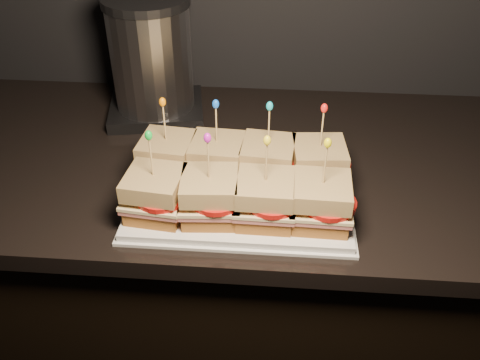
{
  "coord_description": "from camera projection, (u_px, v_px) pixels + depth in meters",
  "views": [
    {
      "loc": [
        -0.82,
        0.79,
        1.47
      ],
      "look_at": [
        -0.88,
        1.54,
        0.93
      ],
      "focal_mm": 40.0,
      "sensor_mm": 36.0,
      "label": 1
    }
  ],
  "objects": [
    {
      "name": "sandwich_2_tomato",
      "position": [
        274.0,
        163.0,
        0.96
      ],
      "size": [
        0.09,
        0.09,
        0.01
      ],
      "primitive_type": "cylinder",
      "color": "red",
      "rests_on": "sandwich_2_cheese"
    },
    {
      "name": "sandwich_3_bread_bot",
      "position": [
        317.0,
        177.0,
        0.98
      ],
      "size": [
        0.1,
        0.1,
        0.03
      ],
      "primitive_type": "cube",
      "rotation": [
        0.0,
        0.0,
        0.08
      ],
      "color": "brown",
      "rests_on": "platter"
    },
    {
      "name": "cabinet",
      "position": [
        343.0,
        311.0,
        1.34
      ],
      "size": [
        2.6,
        0.59,
        0.84
      ],
      "primitive_type": "cube",
      "color": "black",
      "rests_on": "ground"
    },
    {
      "name": "sandwich_4_cheese",
      "position": [
        156.0,
        196.0,
        0.89
      ],
      "size": [
        0.11,
        0.11,
        0.01
      ],
      "primitive_type": "cube",
      "rotation": [
        0.0,
        0.0,
        -0.11
      ],
      "color": "beige",
      "rests_on": "sandwich_4_ham"
    },
    {
      "name": "sandwich_0_frill",
      "position": [
        162.0,
        102.0,
        0.91
      ],
      "size": [
        0.01,
        0.01,
        0.02
      ],
      "primitive_type": "ellipsoid",
      "color": "orange",
      "rests_on": "sandwich_0_pick"
    },
    {
      "name": "sandwich_0_cheese",
      "position": [
        168.0,
        159.0,
        0.98
      ],
      "size": [
        0.11,
        0.11,
        0.01
      ],
      "primitive_type": "cube",
      "rotation": [
        0.0,
        0.0,
        -0.11
      ],
      "color": "beige",
      "rests_on": "sandwich_0_ham"
    },
    {
      "name": "sandwich_4_tomato",
      "position": [
        162.0,
        195.0,
        0.88
      ],
      "size": [
        0.09,
        0.09,
        0.01
      ],
      "primitive_type": "cylinder",
      "color": "red",
      "rests_on": "sandwich_4_cheese"
    },
    {
      "name": "sandwich_1_pick",
      "position": [
        216.0,
        127.0,
        0.93
      ],
      "size": [
        0.0,
        0.0,
        0.09
      ],
      "primitive_type": "cylinder",
      "color": "tan",
      "rests_on": "sandwich_1_bread_top"
    },
    {
      "name": "sandwich_2_ham",
      "position": [
        267.0,
        167.0,
        0.97
      ],
      "size": [
        0.11,
        0.1,
        0.01
      ],
      "primitive_type": "cube",
      "rotation": [
        0.0,
        0.0,
        -0.09
      ],
      "color": "#C75F63",
      "rests_on": "sandwich_2_bread_bot"
    },
    {
      "name": "sandwich_4_ham",
      "position": [
        156.0,
        199.0,
        0.9
      ],
      "size": [
        0.11,
        0.11,
        0.01
      ],
      "primitive_type": "cube",
      "rotation": [
        0.0,
        0.0,
        -0.11
      ],
      "color": "#C75F63",
      "rests_on": "sandwich_4_bread_bot"
    },
    {
      "name": "sandwich_1_frill",
      "position": [
        216.0,
        104.0,
        0.91
      ],
      "size": [
        0.01,
        0.01,
        0.02
      ],
      "primitive_type": "ellipsoid",
      "color": "blue",
      "rests_on": "sandwich_1_pick"
    },
    {
      "name": "appliance_lid",
      "position": [
        146.0,
        1.0,
        1.08
      ],
      "size": [
        0.18,
        0.18,
        0.02
      ],
      "primitive_type": "cylinder",
      "color": "#262628",
      "rests_on": "appliance_body"
    },
    {
      "name": "sandwich_0_pick",
      "position": [
        165.0,
        125.0,
        0.94
      ],
      "size": [
        0.0,
        0.0,
        0.09
      ],
      "primitive_type": "cylinder",
      "color": "tan",
      "rests_on": "sandwich_0_bread_top"
    },
    {
      "name": "sandwich_2_pick",
      "position": [
        269.0,
        129.0,
        0.93
      ],
      "size": [
        0.0,
        0.0,
        0.09
      ],
      "primitive_type": "cylinder",
      "color": "tan",
      "rests_on": "sandwich_2_bread_top"
    },
    {
      "name": "sandwich_6_bread_bot",
      "position": [
        265.0,
        212.0,
        0.9
      ],
      "size": [
        0.09,
        0.09,
        0.03
      ],
      "primitive_type": "cube",
      "rotation": [
        0.0,
        0.0,
        -0.02
      ],
      "color": "brown",
      "rests_on": "platter"
    },
    {
      "name": "sandwich_1_tomato",
      "position": [
        224.0,
        160.0,
        0.97
      ],
      "size": [
        0.09,
        0.09,
        0.01
      ],
      "primitive_type": "cylinder",
      "color": "red",
      "rests_on": "sandwich_1_cheese"
    },
    {
      "name": "sandwich_0_ham",
      "position": [
        168.0,
        163.0,
        0.99
      ],
      "size": [
        0.11,
        0.11,
        0.01
      ],
      "primitive_type": "cube",
      "rotation": [
        0.0,
        0.0,
        -0.11
      ],
      "color": "#C75F63",
      "rests_on": "sandwich_0_bread_bot"
    },
    {
      "name": "platter",
      "position": [
        240.0,
        201.0,
        0.96
      ],
      "size": [
        0.39,
        0.24,
        0.02
      ],
      "primitive_type": "cube",
      "color": "silver",
      "rests_on": "granite_slab"
    },
    {
      "name": "sandwich_0_bread_bot",
      "position": [
        169.0,
        170.0,
        1.0
      ],
      "size": [
        0.1,
        0.1,
        0.03
      ],
      "primitive_type": "cube",
      "rotation": [
        0.0,
        0.0,
        -0.11
      ],
      "color": "brown",
      "rests_on": "platter"
    },
    {
      "name": "sandwich_1_cheese",
      "position": [
        217.0,
        162.0,
        0.98
      ],
      "size": [
        0.11,
        0.1,
        0.01
      ],
      "primitive_type": "cube",
      "rotation": [
        0.0,
        0.0,
        -0.06
      ],
      "color": "beige",
      "rests_on": "sandwich_1_ham"
    },
    {
      "name": "sandwich_2_cheese",
      "position": [
        267.0,
        164.0,
        0.97
      ],
      "size": [
        0.11,
        0.11,
        0.01
      ],
      "primitive_type": "cube",
      "rotation": [
        0.0,
        0.0,
        -0.09
      ],
      "color": "beige",
      "rests_on": "sandwich_2_ham"
    },
    {
      "name": "sandwich_5_ham",
      "position": [
        210.0,
        202.0,
        0.89
      ],
      "size": [
        0.11,
        0.1,
        0.01
      ],
      "primitive_type": "cube",
      "rotation": [
        0.0,
        0.0,
        0.07
      ],
      "color": "#C75F63",
      "rests_on": "sandwich_5_bread_bot"
    },
    {
      "name": "appliance_body",
      "position": [
        151.0,
        57.0,
        1.15
      ],
      "size": [
        0.17,
        0.17,
        0.23
      ],
      "primitive_type": "cylinder",
      "color": "silver",
      "rests_on": "appliance_base"
    },
    {
      "name": "sandwich_3_cheese",
      "position": [
        318.0,
        166.0,
        0.96
      ],
      "size": [
        0.11,
        0.11,
        0.01
      ],
      "primitive_type": "cube",
      "rotation": [
        0.0,
        0.0,
        0.08
      ],
      "color": "beige",
      "rests_on": "sandwich_3_ham"
    },
    {
      "name": "sandwich_5_bread_bot",
      "position": [
        210.0,
        209.0,
        0.9
      ],
      "size": [
        0.1,
        0.1,
        0.03
      ],
      "primitive_type": "cube",
      "rotation": [
        0.0,
        0.0,
        0.07
      ],
      "color": "brown",
      "rests_on": "platter"
    },
    {
      "name": "sandwich_5_bread_top",
      "position": [
        209.0,
        185.0,
        0.87
      ],
      "size": [
        0.1,
        0.1,
        0.03
      ],
      "primitive_type": "cube",
      "rotation": [
        0.0,
        0.0,
        0.07
      ],
      "color": "#5E2E0B",
      "rests_on": "sandwich_5_tomato"
    },
    {
      "name": "sandwich_2_frill",
      "position": [
        270.0,
        106.0,
        0.9
      ],
      "size": [
        0.01,
        0.01,
        0.02
      ],
      "primitive_type": "ellipsoid",
      "color": "#11AAC1",
      "rests_on": "sandwich_2_pick"
    },
    {
      "name": "sandwich_5_tomato",
      "position": [
        217.0,
        198.0,
        0.88
      ],
      "size": [
        0.09,
        0.09,
        0.01
      ],
      "primitive_type": "cylinder",
      "color": "red",
      "rests_on": "sandwich_5_cheese"
    },
    {
      "name": "appliance",
      "position": [
        152.0,
        59.0,
        1.15
      ],
      "size": [
        0.21,
        0.17,
        0.27
      ],
      "primitive_type": null,
      "color": "silver",
      "rests_on": "granite_slab"
    },
    {
      "name": "sandwich_0_bread_top",
      "position": [
        167.0,
        147.0,
        0.97
      ],
      "size": [
        0.1,
        0.1,
        0.03
      ],
      "primitive_type": "cube",
      "rotation": [
        0.0,
        0.0,
        -0.11
      ],
      "color": "#5E2E0B",
      "rests_on": "sandwich_0_tomato"
    },
    {
      "name": "sandwich_1_ham",
      "position": [
        218.0,
        165.0,
        0.98
      ],
      "size": [
        0.1,
        0.1,
        0.01
      ],
      "primitive_type": "cube",
      "rotation": [
        0.0,
        0.0,
        -0.06
      ],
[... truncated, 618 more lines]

